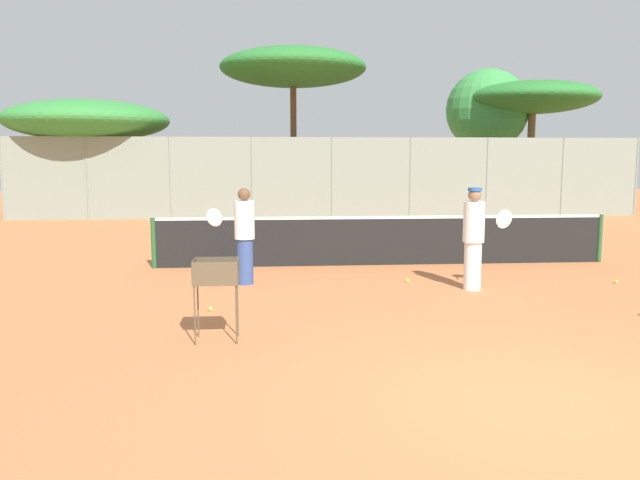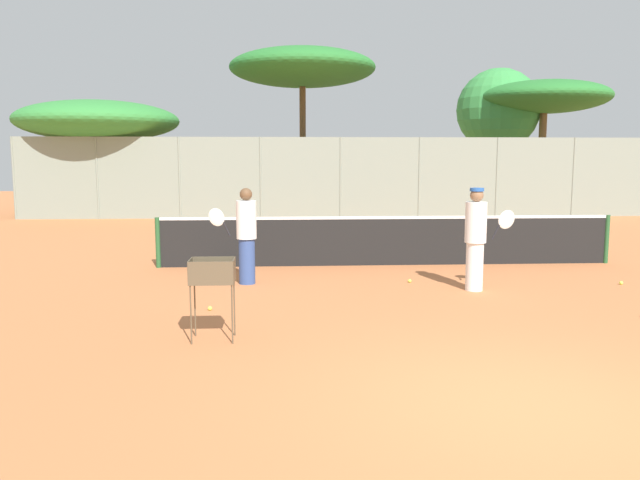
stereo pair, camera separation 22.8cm
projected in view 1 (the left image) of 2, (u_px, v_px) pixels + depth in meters
The scene contains 14 objects.
ground_plane at pixel (534, 405), 5.86m from camera, with size 80.00×80.00×0.00m, color #C67242.
tennis_net at pixel (383, 240), 13.51m from camera, with size 9.90×0.10×1.07m.
back_fence at pixel (332, 178), 24.27m from camera, with size 24.89×0.08×3.12m.
tree_0 at pixel (487, 111), 30.10m from camera, with size 3.93×3.93×6.59m.
tree_1 at pixel (87, 121), 24.87m from camera, with size 6.43×6.43×4.61m.
tree_2 at pixel (293, 68), 26.71m from camera, with size 6.27×6.27×6.94m.
tree_3 at pixel (533, 98), 28.98m from camera, with size 5.93×5.93×5.86m.
player_white_outfit at pixel (474, 237), 10.92m from camera, with size 0.93×0.37×1.80m.
player_red_cap at pixel (244, 235), 11.42m from camera, with size 0.93×0.37×1.77m.
ball_cart at pixel (216, 278), 7.85m from camera, with size 0.56×0.41×1.05m.
tennis_ball_1 at pixel (211, 309), 9.48m from camera, with size 0.07×0.07×0.07m, color #D1E54C.
tennis_ball_3 at pixel (408, 280), 11.69m from camera, with size 0.07×0.07×0.07m, color #D1E54C.
tennis_ball_4 at pixel (616, 282), 11.59m from camera, with size 0.07×0.07×0.07m, color #D1E54C.
parked_car at pixel (352, 196), 27.65m from camera, with size 4.20×1.70×1.60m.
Camera 1 is at (-2.47, -5.42, 2.31)m, focal length 35.00 mm.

